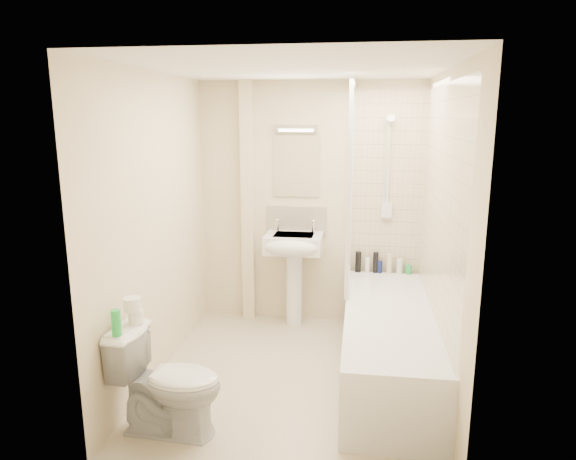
# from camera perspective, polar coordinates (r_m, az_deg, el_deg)

# --- Properties ---
(floor) EXTENTS (2.50, 2.50, 0.00)m
(floor) POSITION_cam_1_polar(r_m,az_deg,el_deg) (4.34, 0.64, -15.89)
(floor) COLOR beige
(floor) RESTS_ON ground
(wall_back) EXTENTS (2.20, 0.02, 2.40)m
(wall_back) POSITION_cam_1_polar(r_m,az_deg,el_deg) (5.13, 2.48, 2.84)
(wall_back) COLOR beige
(wall_back) RESTS_ON ground
(wall_left) EXTENTS (0.02, 2.50, 2.40)m
(wall_left) POSITION_cam_1_polar(r_m,az_deg,el_deg) (4.19, -14.41, 0.24)
(wall_left) COLOR beige
(wall_left) RESTS_ON ground
(wall_right) EXTENTS (0.02, 2.50, 2.40)m
(wall_right) POSITION_cam_1_polar(r_m,az_deg,el_deg) (3.93, 16.82, -0.73)
(wall_right) COLOR beige
(wall_right) RESTS_ON ground
(ceiling) EXTENTS (2.20, 2.50, 0.02)m
(ceiling) POSITION_cam_1_polar(r_m,az_deg,el_deg) (3.82, 0.73, 17.58)
(ceiling) COLOR white
(ceiling) RESTS_ON wall_back
(tile_back) EXTENTS (0.70, 0.01, 1.75)m
(tile_back) POSITION_cam_1_polar(r_m,az_deg,el_deg) (5.06, 10.99, 5.07)
(tile_back) COLOR beige
(tile_back) RESTS_ON wall_back
(tile_right) EXTENTS (0.01, 2.10, 1.75)m
(tile_right) POSITION_cam_1_polar(r_m,az_deg,el_deg) (4.00, 16.59, 2.82)
(tile_right) COLOR beige
(tile_right) RESTS_ON wall_right
(pipe_boxing) EXTENTS (0.12, 0.12, 2.40)m
(pipe_boxing) POSITION_cam_1_polar(r_m,az_deg,el_deg) (5.16, -4.46, 2.88)
(pipe_boxing) COLOR beige
(pipe_boxing) RESTS_ON ground
(splashback) EXTENTS (0.60, 0.02, 0.30)m
(splashback) POSITION_cam_1_polar(r_m,az_deg,el_deg) (5.16, 0.94, 1.00)
(splashback) COLOR beige
(splashback) RESTS_ON wall_back
(mirror) EXTENTS (0.46, 0.01, 0.60)m
(mirror) POSITION_cam_1_polar(r_m,az_deg,el_deg) (5.08, 0.96, 7.08)
(mirror) COLOR white
(mirror) RESTS_ON wall_back
(strip_light) EXTENTS (0.42, 0.07, 0.07)m
(strip_light) POSITION_cam_1_polar(r_m,az_deg,el_deg) (5.03, 0.94, 11.25)
(strip_light) COLOR silver
(strip_light) RESTS_ON wall_back
(bathtub) EXTENTS (0.70, 2.10, 0.55)m
(bathtub) POSITION_cam_1_polar(r_m,az_deg,el_deg) (4.30, 11.07, -12.12)
(bathtub) COLOR white
(bathtub) RESTS_ON ground
(shower_screen) EXTENTS (0.04, 0.92, 1.80)m
(shower_screen) POSITION_cam_1_polar(r_m,az_deg,el_deg) (4.62, 6.91, 4.82)
(shower_screen) COLOR white
(shower_screen) RESTS_ON bathtub
(shower_fixture) EXTENTS (0.10, 0.16, 0.99)m
(shower_fixture) POSITION_cam_1_polar(r_m,az_deg,el_deg) (5.01, 11.06, 6.38)
(shower_fixture) COLOR white
(shower_fixture) RESTS_ON wall_back
(pedestal_sink) EXTENTS (0.55, 0.50, 1.07)m
(pedestal_sink) POSITION_cam_1_polar(r_m,az_deg,el_deg) (5.01, 0.60, -2.67)
(pedestal_sink) COLOR white
(pedestal_sink) RESTS_ON ground
(bottle_black_a) EXTENTS (0.06, 0.06, 0.20)m
(bottle_black_a) POSITION_cam_1_polar(r_m,az_deg,el_deg) (5.14, 7.81, -3.52)
(bottle_black_a) COLOR black
(bottle_black_a) RESTS_ON bathtub
(bottle_white_a) EXTENTS (0.05, 0.05, 0.15)m
(bottle_white_a) POSITION_cam_1_polar(r_m,az_deg,el_deg) (5.15, 8.81, -3.85)
(bottle_white_a) COLOR white
(bottle_white_a) RESTS_ON bathtub
(bottle_black_b) EXTENTS (0.05, 0.05, 0.21)m
(bottle_black_b) POSITION_cam_1_polar(r_m,az_deg,el_deg) (5.14, 9.71, -3.57)
(bottle_black_b) COLOR black
(bottle_black_b) RESTS_ON bathtub
(bottle_blue) EXTENTS (0.06, 0.06, 0.12)m
(bottle_blue) POSITION_cam_1_polar(r_m,az_deg,el_deg) (5.15, 10.13, -4.04)
(bottle_blue) COLOR #121A52
(bottle_blue) RESTS_ON bathtub
(bottle_cream) EXTENTS (0.05, 0.05, 0.19)m
(bottle_cream) POSITION_cam_1_polar(r_m,az_deg,el_deg) (5.15, 11.18, -3.68)
(bottle_cream) COLOR beige
(bottle_cream) RESTS_ON bathtub
(bottle_white_b) EXTENTS (0.06, 0.06, 0.15)m
(bottle_white_b) POSITION_cam_1_polar(r_m,az_deg,el_deg) (5.16, 12.29, -3.96)
(bottle_white_b) COLOR silver
(bottle_white_b) RESTS_ON bathtub
(bottle_green) EXTENTS (0.06, 0.06, 0.09)m
(bottle_green) POSITION_cam_1_polar(r_m,az_deg,el_deg) (5.18, 13.24, -4.27)
(bottle_green) COLOR green
(bottle_green) RESTS_ON bathtub
(toilet) EXTENTS (0.49, 0.75, 0.72)m
(toilet) POSITION_cam_1_polar(r_m,az_deg,el_deg) (3.60, -13.13, -16.08)
(toilet) COLOR white
(toilet) RESTS_ON ground
(toilet_roll_lower) EXTENTS (0.10, 0.10, 0.09)m
(toilet_roll_lower) POSITION_cam_1_polar(r_m,az_deg,el_deg) (3.59, -16.55, -9.22)
(toilet_roll_lower) COLOR white
(toilet_roll_lower) RESTS_ON toilet
(toilet_roll_upper) EXTENTS (0.12, 0.12, 0.09)m
(toilet_roll_upper) POSITION_cam_1_polar(r_m,az_deg,el_deg) (3.55, -16.92, -7.92)
(toilet_roll_upper) COLOR white
(toilet_roll_upper) RESTS_ON toilet_roll_lower
(green_bottle) EXTENTS (0.06, 0.06, 0.17)m
(green_bottle) POSITION_cam_1_polar(r_m,az_deg,el_deg) (3.42, -18.54, -9.76)
(green_bottle) COLOR green
(green_bottle) RESTS_ON toilet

